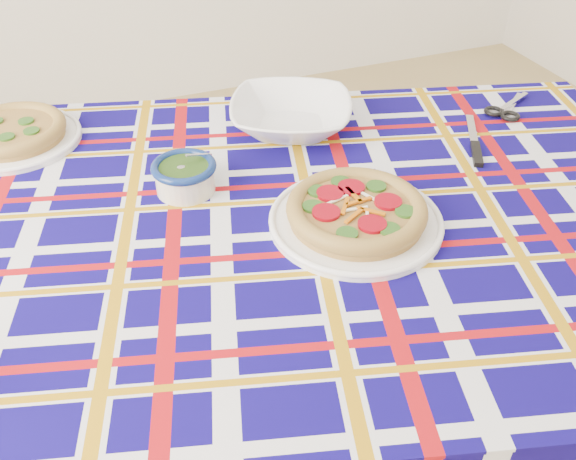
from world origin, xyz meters
name	(u,v)px	position (x,y,z in m)	size (l,w,h in m)	color
floor	(327,419)	(0.00, 0.00, 0.00)	(4.00, 4.00, 0.00)	tan
dining_table	(268,251)	(-0.17, -0.05, 0.66)	(1.75, 1.34, 0.73)	brown
tablecloth	(267,241)	(-0.17, -0.05, 0.68)	(1.58, 1.00, 0.10)	#0C0557
main_focaccia_plate	(357,211)	(-0.03, -0.13, 0.76)	(0.31, 0.31, 0.06)	olive
pesto_bowl	(184,174)	(-0.28, 0.09, 0.77)	(0.12, 0.12, 0.07)	#1A340E
serving_bowl	(291,115)	(-0.01, 0.24, 0.76)	(0.26, 0.26, 0.06)	white
second_focaccia_plate	(12,131)	(-0.57, 0.40, 0.76)	(0.28, 0.28, 0.05)	olive
table_knife	(472,130)	(0.35, 0.08, 0.74)	(0.23, 0.02, 0.01)	silver
kitchen_scissors	(514,102)	(0.51, 0.16, 0.74)	(0.18, 0.09, 0.02)	silver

